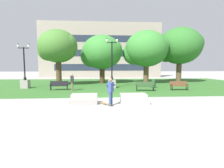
{
  "coord_description": "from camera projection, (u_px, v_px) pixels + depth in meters",
  "views": [
    {
      "loc": [
        -1.35,
        -13.34,
        2.41
      ],
      "look_at": [
        -0.5,
        -1.4,
        1.2
      ],
      "focal_mm": 28.0,
      "sensor_mm": 36.0,
      "label": 1
    }
  ],
  "objects": [
    {
      "name": "park_bench_far_left",
      "position": [
        145.0,
        86.0,
        17.03
      ],
      "size": [
        1.85,
        0.76,
        0.9
      ],
      "color": "#284723",
      "rests_on": "grass_lawn"
    },
    {
      "name": "concrete_block_center",
      "position": [
        84.0,
        99.0,
        11.28
      ],
      "size": [
        1.8,
        0.9,
        0.64
      ],
      "color": "#9E9991",
      "rests_on": "ground"
    },
    {
      "name": "concrete_block_left",
      "position": [
        134.0,
        99.0,
        11.36
      ],
      "size": [
        1.81,
        0.9,
        0.64
      ],
      "color": "#BCB7B2",
      "rests_on": "ground"
    },
    {
      "name": "park_bench_near_left",
      "position": [
        179.0,
        85.0,
        17.61
      ],
      "size": [
        1.81,
        0.56,
        0.9
      ],
      "color": "brown",
      "rests_on": "grass_lawn"
    },
    {
      "name": "person_bystander_near_lawn",
      "position": [
        72.0,
        81.0,
        17.23
      ],
      "size": [
        0.37,
        0.6,
        1.71
      ],
      "color": "brown",
      "rests_on": "grass_lawn"
    },
    {
      "name": "lamp_post_center",
      "position": [
        112.0,
        78.0,
        19.41
      ],
      "size": [
        1.32,
        0.8,
        5.48
      ],
      "color": "gray",
      "rests_on": "grass_lawn"
    },
    {
      "name": "trash_bin",
      "position": [
        154.0,
        84.0,
        19.48
      ],
      "size": [
        0.49,
        0.49,
        0.96
      ],
      "color": "#234C28",
      "rests_on": "grass_lawn"
    },
    {
      "name": "tree_far_left",
      "position": [
        58.0,
        47.0,
        21.57
      ],
      "size": [
        5.01,
        4.77,
        6.9
      ],
      "color": "#4C3823",
      "rests_on": "grass_lawn"
    },
    {
      "name": "lamp_post_right",
      "position": [
        25.0,
        79.0,
        19.07
      ],
      "size": [
        1.32,
        0.8,
        4.85
      ],
      "color": "gray",
      "rests_on": "grass_lawn"
    },
    {
      "name": "person_skateboarder",
      "position": [
        111.0,
        90.0,
        10.62
      ],
      "size": [
        0.62,
        0.59,
        1.71
      ],
      "color": "#384C7A",
      "rests_on": "ground"
    },
    {
      "name": "tree_far_right",
      "position": [
        102.0,
        53.0,
        24.5
      ],
      "size": [
        5.86,
        5.58,
        6.75
      ],
      "color": "#42301E",
      "rests_on": "grass_lawn"
    },
    {
      "name": "grass_lawn",
      "position": [
        110.0,
        84.0,
        23.5
      ],
      "size": [
        40.0,
        20.0,
        0.02
      ],
      "primitive_type": "cube",
      "color": "#336628",
      "rests_on": "ground"
    },
    {
      "name": "park_bench_near_right",
      "position": [
        59.0,
        85.0,
        17.73
      ],
      "size": [
        1.84,
        0.71,
        0.9
      ],
      "color": "black",
      "rests_on": "grass_lawn"
    },
    {
      "name": "tree_near_right",
      "position": [
        179.0,
        46.0,
        25.83
      ],
      "size": [
        6.63,
        6.31,
        8.09
      ],
      "color": "brown",
      "rests_on": "grass_lawn"
    },
    {
      "name": "building_facade_distant",
      "position": [
        101.0,
        50.0,
        37.22
      ],
      "size": [
        26.0,
        1.03,
        11.71
      ],
      "color": "gray",
      "rests_on": "ground"
    },
    {
      "name": "skateboard",
      "position": [
        107.0,
        104.0,
        10.9
      ],
      "size": [
        0.8,
        0.92,
        0.14
      ],
      "color": "olive",
      "rests_on": "ground"
    },
    {
      "name": "tree_near_left",
      "position": [
        146.0,
        49.0,
        24.43
      ],
      "size": [
        6.21,
        5.92,
        7.36
      ],
      "color": "brown",
      "rests_on": "grass_lawn"
    },
    {
      "name": "ground_plane",
      "position": [
        117.0,
        97.0,
        13.57
      ],
      "size": [
        140.0,
        140.0,
        0.0
      ],
      "primitive_type": "plane",
      "color": "#A3A09B"
    }
  ]
}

